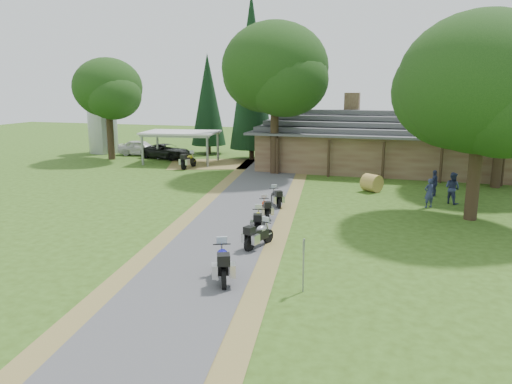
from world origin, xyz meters
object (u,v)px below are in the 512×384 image
(motorcycle_row_c, at_px, (258,220))
(hay_bale, at_px, (372,183))
(motorcycle_row_d, at_px, (265,207))
(silo, at_px, (102,124))
(motorcycle_row_e, at_px, (276,196))
(car_dark_suv, at_px, (167,148))
(motorcycle_carport_a, at_px, (189,160))
(motorcycle_row_b, at_px, (259,233))
(motorcycle_row_a, at_px, (223,261))
(car_white_sedan, at_px, (141,146))
(lodge, at_px, (387,140))
(carport, at_px, (181,147))

(motorcycle_row_c, distance_m, hay_bale, 11.94)
(motorcycle_row_c, bearing_deg, motorcycle_row_d, -6.38)
(silo, relative_size, motorcycle_row_d, 3.49)
(motorcycle_row_e, distance_m, hay_bale, 7.54)
(car_dark_suv, relative_size, motorcycle_carport_a, 2.62)
(silo, height_order, car_dark_suv, silo)
(motorcycle_row_b, distance_m, hay_bale, 13.62)
(car_dark_suv, relative_size, motorcycle_row_a, 2.60)
(car_white_sedan, bearing_deg, silo, 76.66)
(car_white_sedan, xyz_separation_m, motorcycle_row_e, (18.09, -16.46, -0.37))
(motorcycle_row_d, bearing_deg, lodge, -41.52)
(car_dark_suv, bearing_deg, motorcycle_row_c, -129.65)
(motorcycle_row_a, distance_m, motorcycle_carport_a, 24.79)
(silo, relative_size, motorcycle_row_c, 3.21)
(carport, xyz_separation_m, car_dark_suv, (-2.43, 1.95, -0.36))
(motorcycle_carport_a, bearing_deg, motorcycle_row_c, -140.72)
(motorcycle_row_e, height_order, motorcycle_carport_a, motorcycle_carport_a)
(silo, xyz_separation_m, motorcycle_row_a, (23.66, -28.43, -2.23))
(motorcycle_row_a, bearing_deg, lodge, -32.86)
(motorcycle_row_d, height_order, hay_bale, motorcycle_row_d)
(lodge, distance_m, motorcycle_row_c, 20.70)
(silo, height_order, motorcycle_carport_a, silo)
(carport, relative_size, car_white_sedan, 1.13)
(lodge, bearing_deg, silo, 174.96)
(silo, xyz_separation_m, hay_bale, (27.70, -11.44, -2.36))
(lodge, height_order, car_white_sedan, lodge)
(motorcycle_row_a, bearing_deg, hay_bale, -36.38)
(carport, distance_m, car_dark_suv, 3.14)
(car_white_sedan, relative_size, motorcycle_row_e, 3.37)
(car_white_sedan, height_order, car_dark_suv, car_dark_suv)
(motorcycle_row_b, relative_size, hay_bale, 1.56)
(motorcycle_row_d, distance_m, motorcycle_row_e, 2.73)
(car_dark_suv, height_order, motorcycle_row_e, car_dark_suv)
(motorcycle_row_a, relative_size, motorcycle_row_d, 1.23)
(motorcycle_row_b, bearing_deg, motorcycle_row_c, 36.26)
(car_white_sedan, bearing_deg, hay_bale, -120.95)
(lodge, distance_m, motorcycle_carport_a, 16.38)
(car_white_sedan, distance_m, hay_bale, 25.53)
(motorcycle_row_a, distance_m, motorcycle_row_d, 8.68)
(silo, bearing_deg, lodge, -5.04)
(car_dark_suv, distance_m, motorcycle_row_e, 21.06)
(motorcycle_row_b, xyz_separation_m, motorcycle_carport_a, (-11.51, 18.13, 0.09))
(motorcycle_row_b, xyz_separation_m, motorcycle_row_e, (-1.18, 7.44, -0.04))
(motorcycle_row_b, relative_size, motorcycle_row_e, 1.06)
(car_dark_suv, bearing_deg, motorcycle_row_b, -131.05)
(motorcycle_row_a, bearing_deg, car_dark_suv, 7.39)
(motorcycle_row_c, height_order, motorcycle_row_d, motorcycle_row_c)
(lodge, relative_size, motorcycle_carport_a, 10.39)
(motorcycle_row_b, bearing_deg, lodge, 7.58)
(silo, xyz_separation_m, motorcycle_row_d, (22.82, -19.79, -2.36))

